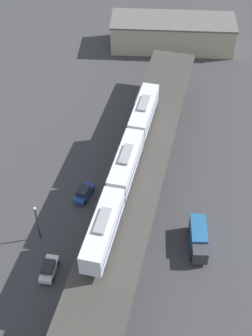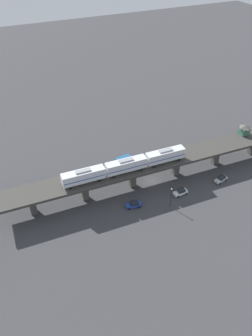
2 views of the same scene
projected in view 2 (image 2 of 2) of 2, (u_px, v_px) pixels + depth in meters
The scene contains 9 objects.
ground_plane at pixel (151, 180), 102.81m from camera, with size 400.00×400.00×0.00m, color #38383A.
elevated_viaduct at pixel (153, 165), 99.05m from camera, with size 11.97×92.26×7.19m.
subway_train at pixel (126, 165), 93.02m from camera, with size 4.28×37.28×4.45m.
signal_hut at pixel (244, 130), 109.63m from camera, with size 3.34×3.34×3.40m.
street_car_blue at pixel (134, 204), 93.04m from camera, with size 2.54×4.65×1.89m.
street_car_white at pixel (181, 192), 97.18m from camera, with size 2.10×4.47×1.89m.
street_car_silver at pixel (221, 179), 101.90m from camera, with size 2.70×4.68×1.89m.
delivery_truck at pixel (126, 160), 108.18m from camera, with size 3.34×7.46×3.20m.
street_lamp at pixel (171, 196), 91.11m from camera, with size 0.44×0.44×6.94m.
Camera 2 is at (-68.01, 40.04, 66.49)m, focal length 35.00 mm.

